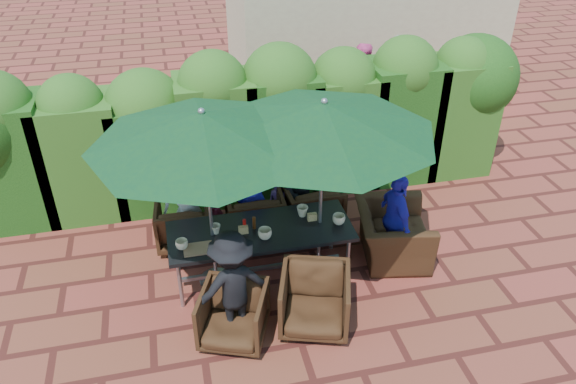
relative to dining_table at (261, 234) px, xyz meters
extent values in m
plane|color=maroon|center=(0.22, -0.17, -0.68)|extent=(80.00, 80.00, 0.00)
cube|color=black|center=(0.00, 0.00, 0.05)|extent=(2.33, 0.90, 0.05)
cube|color=gray|center=(0.00, 0.00, -0.56)|extent=(2.13, 0.05, 0.05)
cylinder|color=gray|center=(-1.06, -0.35, -0.33)|extent=(0.05, 0.05, 0.70)
cylinder|color=gray|center=(-1.06, 0.35, -0.33)|extent=(0.05, 0.05, 0.70)
cylinder|color=gray|center=(1.06, -0.35, -0.33)|extent=(0.05, 0.05, 0.70)
cylinder|color=gray|center=(1.06, 0.35, -0.33)|extent=(0.05, 0.05, 0.70)
cylinder|color=gray|center=(-0.60, 0.04, -0.66)|extent=(0.44, 0.44, 0.03)
cylinder|color=gray|center=(-0.60, 0.04, 0.52)|extent=(0.04, 0.04, 2.40)
cone|color=#0B331B|center=(-0.60, 0.04, 1.54)|extent=(2.66, 2.66, 0.38)
sphere|color=gray|center=(-0.60, 0.04, 1.74)|extent=(0.08, 0.08, 0.08)
cylinder|color=gray|center=(0.78, -0.01, -0.66)|extent=(0.44, 0.44, 0.03)
cylinder|color=gray|center=(0.78, -0.01, 0.52)|extent=(0.04, 0.04, 2.40)
cone|color=#0B331B|center=(0.78, -0.01, 1.54)|extent=(2.72, 2.72, 0.38)
sphere|color=gray|center=(0.78, -0.01, 1.74)|extent=(0.08, 0.08, 0.08)
imported|color=black|center=(-0.94, 0.95, -0.29)|extent=(0.80, 0.76, 0.76)
imported|color=black|center=(0.08, 0.93, -0.26)|extent=(0.82, 0.77, 0.82)
imported|color=black|center=(0.92, 0.95, -0.26)|extent=(0.86, 0.81, 0.84)
imported|color=black|center=(-0.51, -1.00, -0.30)|extent=(0.92, 0.90, 0.75)
imported|color=black|center=(0.45, -1.00, -0.27)|extent=(0.98, 0.95, 0.82)
imported|color=black|center=(1.83, 0.03, -0.20)|extent=(0.91, 1.21, 0.95)
imported|color=silver|center=(-0.84, 0.97, 0.03)|extent=(0.80, 0.63, 1.41)
imported|color=#2622B9|center=(0.06, 0.90, 0.02)|extent=(0.57, 0.50, 1.39)
imported|color=black|center=(0.78, 0.95, 0.00)|extent=(0.72, 0.52, 1.36)
imported|color=black|center=(-0.48, -0.89, 0.02)|extent=(0.95, 0.56, 1.40)
imported|color=#2622B9|center=(1.80, -0.06, -0.01)|extent=(0.42, 0.80, 1.33)
imported|color=#F155A7|center=(-0.48, 1.09, -0.27)|extent=(0.30, 0.24, 0.81)
imported|color=#7C4BA4|center=(0.44, 1.03, -0.29)|extent=(0.34, 0.31, 0.78)
imported|color=#238138|center=(2.00, 3.96, 0.11)|extent=(1.46, 1.33, 1.57)
imported|color=#F155A7|center=(2.76, 4.16, 0.15)|extent=(0.85, 0.58, 1.66)
imported|color=gray|center=(3.55, 4.17, 0.19)|extent=(1.18, 1.10, 1.73)
imported|color=beige|center=(-0.99, -0.16, 0.14)|extent=(0.15, 0.15, 0.12)
imported|color=beige|center=(-0.56, 0.06, 0.13)|extent=(0.13, 0.13, 0.12)
imported|color=beige|center=(0.02, -0.19, 0.14)|extent=(0.17, 0.17, 0.14)
imported|color=beige|center=(0.59, 0.18, 0.15)|extent=(0.15, 0.15, 0.14)
imported|color=beige|center=(1.00, -0.10, 0.14)|extent=(0.17, 0.17, 0.13)
cylinder|color=#B20C0A|center=(-0.20, 0.03, 0.16)|extent=(0.04, 0.04, 0.17)
cylinder|color=#4C230C|center=(-0.07, 0.05, 0.16)|extent=(0.04, 0.04, 0.17)
cube|color=#906445|center=(-0.80, -0.22, 0.08)|extent=(0.35, 0.25, 0.02)
cube|color=#D9B66F|center=(-0.22, -0.02, 0.12)|extent=(0.12, 0.06, 0.10)
cube|color=#D9B66F|center=(0.69, 0.06, 0.12)|extent=(0.12, 0.06, 0.10)
cube|color=#11340E|center=(-3.28, 2.13, 0.28)|extent=(1.15, 0.95, 1.91)
cube|color=#11340E|center=(-2.28, 2.13, 0.24)|extent=(1.15, 0.95, 1.84)
sphere|color=#11340E|center=(-2.28, 2.13, 1.06)|extent=(0.93, 0.93, 0.93)
cube|color=#11340E|center=(-1.28, 2.13, 0.18)|extent=(1.15, 0.95, 1.72)
sphere|color=#11340E|center=(-1.28, 2.13, 0.94)|extent=(1.16, 1.16, 1.16)
cube|color=#11340E|center=(-0.28, 2.13, 0.31)|extent=(1.15, 0.95, 1.98)
sphere|color=#11340E|center=(-0.28, 2.13, 1.20)|extent=(1.03, 1.03, 1.03)
cube|color=#11340E|center=(0.72, 2.13, 0.31)|extent=(1.15, 0.95, 1.96)
sphere|color=#11340E|center=(0.72, 2.13, 1.19)|extent=(1.13, 1.13, 1.13)
cube|color=#11340E|center=(1.72, 2.13, 0.26)|extent=(1.15, 0.95, 1.88)
sphere|color=#11340E|center=(1.72, 2.13, 1.10)|extent=(1.03, 1.03, 1.03)
cube|color=#11340E|center=(2.72, 2.13, 0.32)|extent=(1.15, 0.95, 1.98)
sphere|color=#11340E|center=(2.72, 2.13, 1.21)|extent=(1.03, 1.03, 1.03)
cube|color=#11340E|center=(3.72, 2.13, 0.30)|extent=(1.15, 0.95, 1.95)
sphere|color=#11340E|center=(3.72, 2.13, 1.18)|extent=(0.93, 0.93, 0.93)
sphere|color=#11340E|center=(4.02, 2.23, 0.92)|extent=(1.40, 1.40, 1.40)
cube|color=#C4B791|center=(3.72, 6.83, 0.92)|extent=(6.00, 3.00, 3.20)
camera|label=1|loc=(-0.94, -5.64, 4.28)|focal=35.00mm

